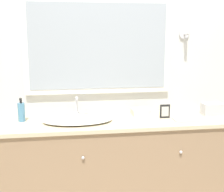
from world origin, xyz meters
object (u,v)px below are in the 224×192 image
at_px(soap_bottle, 21,112).
at_px(picture_frame, 165,111).
at_px(sink_basin, 78,119).
at_px(appliance_box, 213,109).

bearing_deg(soap_bottle, picture_frame, -3.73).
bearing_deg(sink_basin, appliance_box, 2.65).
height_order(sink_basin, appliance_box, sink_basin).
relative_size(appliance_box, picture_frame, 1.62).
bearing_deg(sink_basin, soap_bottle, 169.62).
height_order(sink_basin, soap_bottle, soap_bottle).
distance_m(sink_basin, appliance_box, 1.19).
distance_m(sink_basin, soap_bottle, 0.46).
height_order(appliance_box, picture_frame, picture_frame).
distance_m(soap_bottle, appliance_box, 1.64).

